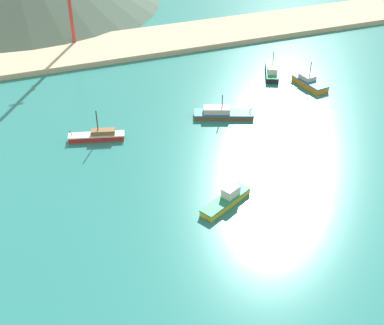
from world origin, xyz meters
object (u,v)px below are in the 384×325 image
fishing_boat_1 (272,71)px  fishing_boat_2 (98,136)px  fishing_boat_5 (310,82)px  fishing_boat_4 (222,113)px  fishing_boat_3 (227,199)px

fishing_boat_1 → fishing_boat_2: fishing_boat_2 is taller
fishing_boat_2 → fishing_boat_5: (45.56, 5.07, 0.08)m
fishing_boat_5 → fishing_boat_4: bearing=-166.2°
fishing_boat_1 → fishing_boat_4: (-17.59, -13.08, -0.14)m
fishing_boat_2 → fishing_boat_5: 45.84m
fishing_boat_3 → fishing_boat_4: size_ratio=0.80×
fishing_boat_3 → fishing_boat_4: 26.01m
fishing_boat_3 → fishing_boat_5: fishing_boat_5 is taller
fishing_boat_1 → fishing_boat_3: bearing=-126.6°
fishing_boat_1 → fishing_boat_4: 21.92m
fishing_boat_5 → fishing_boat_3: bearing=-137.5°
fishing_boat_1 → fishing_boat_3: (-27.57, -37.11, -0.10)m
fishing_boat_2 → fishing_boat_4: (23.35, -0.37, 0.00)m
fishing_boat_2 → fishing_boat_5: bearing=6.4°
fishing_boat_1 → fishing_boat_4: fishing_boat_1 is taller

